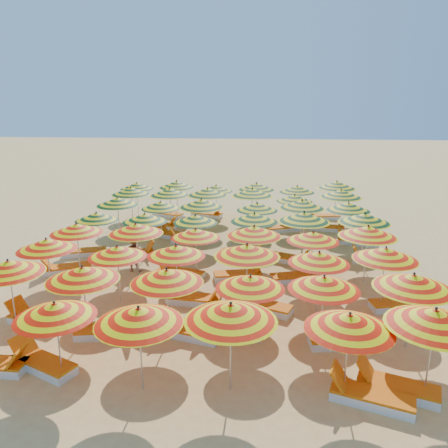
{
  "coord_description": "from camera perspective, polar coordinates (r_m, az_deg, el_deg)",
  "views": [
    {
      "loc": [
        1.52,
        -15.61,
        6.16
      ],
      "look_at": [
        0.0,
        0.5,
        1.6
      ],
      "focal_mm": 35.0,
      "sensor_mm": 36.0,
      "label": 1
    }
  ],
  "objects": [
    {
      "name": "umbrella_36",
      "position": [
        22.38,
        -12.06,
        4.24
      ],
      "size": [
        2.54,
        2.54,
        2.09
      ],
      "color": "silver",
      "rests_on": "ground"
    },
    {
      "name": "umbrella_34",
      "position": [
        19.29,
        10.15,
        2.57
      ],
      "size": [
        2.08,
        2.08,
        2.1
      ],
      "color": "silver",
      "rests_on": "ground"
    },
    {
      "name": "umbrella_4",
      "position": [
        9.61,
        16.07,
        -12.24
      ],
      "size": [
        2.31,
        2.31,
        1.99
      ],
      "color": "silver",
      "rests_on": "ground"
    },
    {
      "name": "lounger_18",
      "position": [
        17.84,
        2.28,
        -3.95
      ],
      "size": [
        1.83,
        1.04,
        0.69
      ],
      "rotation": [
        0.0,
        0.0,
        -0.28
      ],
      "color": "white",
      "rests_on": "ground"
    },
    {
      "name": "umbrella_33",
      "position": [
        19.26,
        4.36,
        2.27
      ],
      "size": [
        1.97,
        1.97,
        1.92
      ],
      "color": "silver",
      "rests_on": "ground"
    },
    {
      "name": "umbrella_2",
      "position": [
        9.6,
        -11.08,
        -11.7
      ],
      "size": [
        2.03,
        2.03,
        2.03
      ],
      "color": "silver",
      "rests_on": "ground"
    },
    {
      "name": "umbrella_40",
      "position": [
        21.48,
        9.21,
        3.36
      ],
      "size": [
        2.1,
        2.1,
        1.86
      ],
      "color": "silver",
      "rests_on": "ground"
    },
    {
      "name": "lounger_15",
      "position": [
        15.8,
        9.4,
        -6.84
      ],
      "size": [
        1.83,
        1.05,
        0.69
      ],
      "rotation": [
        0.0,
        0.0,
        0.29
      ],
      "color": "white",
      "rests_on": "ground"
    },
    {
      "name": "lounger_25",
      "position": [
        21.61,
        7.74,
        -0.56
      ],
      "size": [
        1.82,
        1.17,
        0.69
      ],
      "rotation": [
        0.0,
        0.0,
        0.37
      ],
      "color": "white",
      "rests_on": "ground"
    },
    {
      "name": "umbrella_38",
      "position": [
        21.53,
        -2.13,
        4.23
      ],
      "size": [
        2.61,
        2.61,
        2.13
      ],
      "color": "silver",
      "rests_on": "ground"
    },
    {
      "name": "umbrella_31",
      "position": [
        19.96,
        -8.28,
        2.45
      ],
      "size": [
        1.82,
        1.82,
        1.85
      ],
      "color": "silver",
      "rests_on": "ground"
    },
    {
      "name": "lounger_8",
      "position": [
        12.15,
        14.94,
        -14.49
      ],
      "size": [
        1.79,
        0.8,
        0.69
      ],
      "rotation": [
        0.0,
        0.0,
        3.27
      ],
      "color": "white",
      "rests_on": "ground"
    },
    {
      "name": "umbrella_30",
      "position": [
        20.35,
        -13.74,
        2.87
      ],
      "size": [
        2.46,
        2.46,
        2.03
      ],
      "color": "silver",
      "rests_on": "ground"
    },
    {
      "name": "umbrella_9",
      "position": [
        11.32,
        3.45,
        -7.61
      ],
      "size": [
        2.09,
        2.09,
        1.91
      ],
      "color": "silver",
      "rests_on": "ground"
    },
    {
      "name": "lounger_28",
      "position": [
        24.08,
        -2.17,
        1.27
      ],
      "size": [
        1.83,
        1.06,
        0.69
      ],
      "rotation": [
        0.0,
        0.0,
        -0.3
      ],
      "color": "white",
      "rests_on": "ground"
    },
    {
      "name": "umbrella_5",
      "position": [
        10.13,
        25.85,
        -11.01
      ],
      "size": [
        2.05,
        2.05,
        2.12
      ],
      "color": "silver",
      "rests_on": "ground"
    },
    {
      "name": "lounger_26",
      "position": [
        22.11,
        13.39,
        -0.47
      ],
      "size": [
        1.81,
        0.86,
        0.69
      ],
      "rotation": [
        0.0,
        0.0,
        -0.17
      ],
      "color": "white",
      "rests_on": "ground"
    },
    {
      "name": "umbrella_8",
      "position": [
        11.48,
        -7.49,
        -6.79
      ],
      "size": [
        1.97,
        1.97,
        2.03
      ],
      "color": "silver",
      "rests_on": "ground"
    },
    {
      "name": "lounger_3",
      "position": [
        10.83,
        21.48,
        -19.16
      ],
      "size": [
        1.83,
        1.13,
        0.69
      ],
      "rotation": [
        0.0,
        0.0,
        2.8
      ],
      "color": "white",
      "rests_on": "ground"
    },
    {
      "name": "lounger_19",
      "position": [
        17.53,
        8.48,
        -4.49
      ],
      "size": [
        1.82,
        1.25,
        0.69
      ],
      "rotation": [
        0.0,
        0.0,
        -0.43
      ],
      "color": "white",
      "rests_on": "ground"
    },
    {
      "name": "umbrella_27",
      "position": [
        17.24,
        3.99,
        0.86
      ],
      "size": [
        2.48,
        2.48,
        1.98
      ],
      "color": "silver",
      "rests_on": "ground"
    },
    {
      "name": "umbrella_37",
      "position": [
        21.74,
        -7.08,
        4.18
      ],
      "size": [
        2.14,
        2.14,
        2.11
      ],
      "color": "silver",
      "rests_on": "ground"
    },
    {
      "name": "lounger_14",
      "position": [
        15.76,
        2.0,
        -6.68
      ],
      "size": [
        1.82,
        0.94,
        0.69
      ],
      "rotation": [
        0.0,
        0.0,
        0.22
      ],
      "color": "white",
      "rests_on": "ground"
    },
    {
      "name": "umbrella_29",
      "position": [
        17.56,
        17.89,
        0.74
      ],
      "size": [
        2.5,
        2.5,
        2.1
      ],
      "color": "silver",
      "rests_on": "ground"
    },
    {
      "name": "umbrella_1",
      "position": [
        10.55,
        -21.22,
        -10.47
      ],
      "size": [
        1.82,
        1.82,
        1.92
      ],
      "color": "silver",
      "rests_on": "ground"
    },
    {
      "name": "lounger_11",
      "position": [
        14.64,
        21.97,
        -9.71
      ],
      "size": [
        1.82,
        0.93,
        0.69
      ],
      "rotation": [
        0.0,
        0.0,
        0.21
      ],
      "color": "white",
      "rests_on": "ground"
    },
    {
      "name": "umbrella_11",
      "position": [
        11.91,
        23.5,
        -6.92
      ],
      "size": [
        2.34,
        2.34,
        2.09
      ],
      "color": "silver",
      "rests_on": "ground"
    },
    {
      "name": "umbrella_32",
      "position": [
        19.26,
        -2.98,
        2.7
      ],
      "size": [
        2.55,
        2.55,
        2.07
      ],
      "color": "silver",
      "rests_on": "ground"
    },
    {
      "name": "umbrella_39",
      "position": [
        21.39,
        3.72,
        4.18
      ],
      "size": [
        2.13,
        2.13,
        2.15
      ],
      "color": "silver",
      "rests_on": "ground"
    },
    {
      "name": "lounger_20",
      "position": [
        18.21,
        18.96,
        -4.43
      ],
      "size": [
        1.79,
        0.79,
        0.69
      ],
      "rotation": [
        0.0,
        0.0,
        3.02
      ],
      "color": "white",
      "rests_on": "ground"
    },
    {
      "name": "lounger_2",
      "position": [
        10.37,
        18.51,
        -20.59
      ],
      "size": [
        1.83,
        1.1,
        0.69
      ],
      "rotation": [
        0.0,
        0.0,
        2.82
      ],
      "color": "white",
      "rests_on": "ground"
    },
    {
      "name": "umbrella_41",
      "position": [
        21.7,
        15.02,
        3.86
      ],
      "size": [
        2.23,
        2.23,
        2.15
      ],
      "color": "silver",
      "rests_on": "ground"
    },
    {
      "name": "umbrella_35",
      "position": [
        19.7,
        15.94,
        2.2
      ],
      "size": [
        2.47,
        2.47,
        2.0
      ],
      "color": "silver",
      "rests_on": "ground"
    },
    {
      "name": "umbrella_18",
      "position": [
        16.56,
        -18.72,
        -0.56
      ],
      "size": [
        2.24,
        2.24,
        1.99
      ],
      "color": "silver",
      "rests_on": "ground"
    },
    {
      "name": "lounger_1",
      "position": [
        11.72,
        -22.62,
        -16.43
      ],
      "size": [
        1.82,
        1.25,
        0.69
      ],
      "rotation": [
        0.0,
        0.0,
        2.71
      ],
      "color": "white",
      "rests_on": "ground"
    },
    {
      "name": "umbrella_21",
      "position": [
        15.24,
        3.95,
        -0.94
      ],
      "size": [
        2.49,
        2.49,
        2.04
      ],
      "color": "silver",
      "rests_on": "ground"
    },
    {
      "name": "umbrella_43",
      "position": [
        23.82,
        -6.19,
        5.16
      ],
      "size": [
        2.37,
        2.37,
        2.08
      ],
      "color": "silver",
      "rests_on": "ground"
    },
    {
      "name": "umbrella_17",
      "position": [
        13.83,
        20.35,
        -3.67
      ],
      "size": [
        2.51,
        2.51,
        2.04
      ],
      "color": "silver",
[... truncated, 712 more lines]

